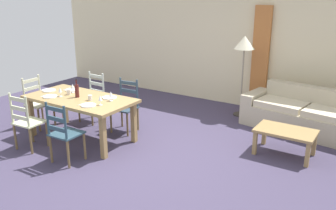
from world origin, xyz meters
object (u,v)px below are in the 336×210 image
(dining_chair_far_left, at_px, (93,98))
(coffee_cup_secondary, at_px, (69,92))
(dining_chair_far_right, at_px, (126,106))
(coffee_cup_primary, at_px, (90,98))
(dining_chair_head_west, at_px, (37,102))
(standing_lamp, at_px, (244,47))
(wine_glass_near_left, at_px, (60,90))
(couch, at_px, (307,116))
(coffee_table, at_px, (286,134))
(wine_glass_near_right, at_px, (100,98))
(wine_glass_far_right, at_px, (111,94))
(dining_chair_near_right, at_px, (64,133))
(dining_chair_near_left, at_px, (27,122))
(wine_bottle, at_px, (77,90))
(wine_glass_far_left, at_px, (73,87))
(dining_table, at_px, (80,102))

(dining_chair_far_left, bearing_deg, coffee_cup_secondary, -77.06)
(dining_chair_far_right, relative_size, coffee_cup_primary, 10.67)
(dining_chair_far_left, xyz_separation_m, coffee_cup_primary, (0.73, -0.80, 0.32))
(dining_chair_head_west, bearing_deg, standing_lamp, 41.54)
(wine_glass_near_left, distance_m, couch, 4.44)
(dining_chair_far_right, height_order, coffee_table, dining_chair_far_right)
(dining_chair_head_west, height_order, couch, dining_chair_head_west)
(coffee_cup_secondary, bearing_deg, dining_chair_far_right, 44.48)
(wine_glass_near_right, xyz_separation_m, wine_glass_far_right, (-0.01, 0.26, 0.00))
(dining_chair_far_left, relative_size, couch, 0.40)
(dining_chair_near_right, distance_m, coffee_cup_primary, 0.85)
(dining_chair_near_left, height_order, wine_glass_far_right, dining_chair_near_left)
(dining_chair_head_west, relative_size, wine_bottle, 3.04)
(wine_glass_far_left, bearing_deg, wine_bottle, -30.01)
(wine_glass_near_right, bearing_deg, wine_bottle, 169.76)
(dining_chair_far_left, distance_m, wine_glass_far_left, 0.75)
(wine_glass_near_right, bearing_deg, couch, 44.44)
(wine_glass_far_left, distance_m, coffee_cup_secondary, 0.15)
(dining_chair_far_right, xyz_separation_m, standing_lamp, (1.46, 1.94, 0.93))
(wine_glass_near_left, height_order, couch, wine_glass_near_left)
(dining_chair_near_left, bearing_deg, dining_chair_near_right, -0.60)
(dining_chair_head_west, distance_m, wine_bottle, 1.15)
(wine_bottle, bearing_deg, dining_chair_near_left, -114.99)
(wine_bottle, height_order, wine_glass_near_right, wine_bottle)
(wine_glass_far_right, height_order, coffee_table, wine_glass_far_right)
(wine_bottle, height_order, wine_glass_far_left, wine_bottle)
(coffee_cup_primary, distance_m, coffee_cup_secondary, 0.56)
(wine_glass_far_right, bearing_deg, couch, 41.34)
(wine_glass_near_right, distance_m, coffee_table, 2.96)
(dining_chair_near_right, bearing_deg, dining_table, 119.87)
(dining_chair_near_right, xyz_separation_m, coffee_cup_primary, (-0.19, 0.77, 0.32))
(dining_chair_far_right, relative_size, wine_bottle, 3.04)
(wine_glass_near_right, bearing_deg, wine_glass_far_left, 163.28)
(wine_glass_near_left, xyz_separation_m, standing_lamp, (2.19, 2.79, 0.55))
(dining_chair_near_left, distance_m, wine_glass_near_right, 1.26)
(wine_glass_far_right, xyz_separation_m, couch, (2.65, 2.33, -0.57))
(wine_glass_far_left, bearing_deg, wine_glass_near_right, -16.72)
(couch, bearing_deg, standing_lamp, 172.24)
(dining_chair_head_west, bearing_deg, wine_glass_near_right, -3.69)
(dining_table, relative_size, standing_lamp, 1.16)
(wine_glass_near_right, relative_size, couch, 0.07)
(couch, height_order, standing_lamp, standing_lamp)
(dining_chair_near_left, xyz_separation_m, dining_chair_far_right, (0.82, 1.49, 0.00))
(couch, bearing_deg, dining_chair_far_left, -155.40)
(wine_glass_near_left, bearing_deg, dining_chair_head_west, 171.37)
(dining_chair_near_left, distance_m, wine_bottle, 0.94)
(couch, bearing_deg, coffee_cup_secondary, -145.25)
(dining_chair_near_right, bearing_deg, wine_glass_near_right, 78.75)
(dining_chair_near_right, bearing_deg, standing_lamp, 67.68)
(wine_glass_near_right, relative_size, wine_glass_far_left, 1.00)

